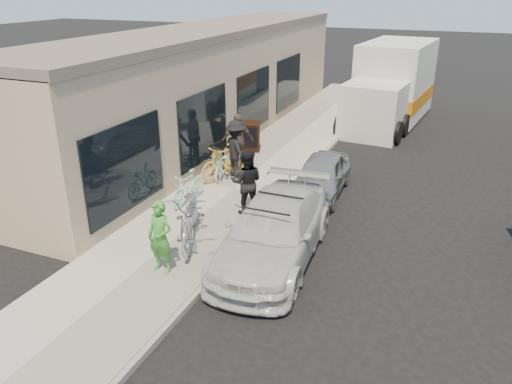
% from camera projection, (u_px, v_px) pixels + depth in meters
% --- Properties ---
extents(ground, '(120.00, 120.00, 0.00)m').
position_uv_depth(ground, '(258.00, 253.00, 11.48)').
color(ground, black).
rests_on(ground, ground).
extents(sidewalk, '(3.00, 34.00, 0.15)m').
position_uv_depth(sidewalk, '(234.00, 190.00, 14.71)').
color(sidewalk, '#A4A294').
rests_on(sidewalk, ground).
extents(curb, '(0.12, 34.00, 0.13)m').
position_uv_depth(curb, '(284.00, 199.00, 14.17)').
color(curb, gray).
rests_on(curb, ground).
extents(storefront, '(3.60, 20.00, 4.22)m').
position_uv_depth(storefront, '(212.00, 83.00, 19.30)').
color(storefront, tan).
rests_on(storefront, ground).
extents(bike_rack, '(0.17, 0.70, 1.00)m').
position_uv_depth(bike_rack, '(217.00, 154.00, 15.66)').
color(bike_rack, black).
rests_on(bike_rack, sidewalk).
extents(sandwich_board, '(0.83, 0.83, 1.08)m').
position_uv_depth(sandwich_board, '(250.00, 137.00, 17.57)').
color(sandwich_board, black).
rests_on(sandwich_board, sidewalk).
extents(sedan_white, '(2.24, 4.81, 1.40)m').
position_uv_depth(sedan_white, '(274.00, 231.00, 11.01)').
color(sedan_white, '#BCBCB7').
rests_on(sedan_white, ground).
extents(sedan_silver, '(1.50, 3.40, 1.14)m').
position_uv_depth(sedan_silver, '(321.00, 176.00, 14.46)').
color(sedan_silver, gray).
rests_on(sedan_silver, ground).
extents(moving_truck, '(3.18, 7.05, 3.37)m').
position_uv_depth(moving_truck, '(391.00, 88.00, 21.68)').
color(moving_truck, beige).
rests_on(moving_truck, ground).
extents(tandem_bike, '(1.84, 2.68, 1.33)m').
position_uv_depth(tandem_bike, '(190.00, 214.00, 11.48)').
color(tandem_bike, '#B0B1B3').
rests_on(tandem_bike, sidewalk).
extents(woman_rider, '(0.60, 0.42, 1.58)m').
position_uv_depth(woman_rider, '(160.00, 237.00, 10.20)').
color(woman_rider, '#3B8D2F').
rests_on(woman_rider, sidewalk).
extents(man_standing, '(1.01, 0.90, 1.73)m').
position_uv_depth(man_standing, '(247.00, 182.00, 12.78)').
color(man_standing, black).
rests_on(man_standing, sidewalk).
extents(cruiser_bike_a, '(0.49, 1.52, 0.90)m').
position_uv_depth(cruiser_bike_a, '(188.00, 188.00, 13.53)').
color(cruiser_bike_a, '#9CE8D9').
rests_on(cruiser_bike_a, sidewalk).
extents(cruiser_bike_b, '(0.76, 1.59, 0.80)m').
position_uv_depth(cruiser_bike_b, '(224.00, 164.00, 15.40)').
color(cruiser_bike_b, '#9CE8D9').
rests_on(cruiser_bike_b, sidewalk).
extents(cruiser_bike_c, '(1.12, 1.87, 1.09)m').
position_uv_depth(cruiser_bike_c, '(224.00, 162.00, 15.21)').
color(cruiser_bike_c, gold).
rests_on(cruiser_bike_c, sidewalk).
extents(bystander_a, '(1.33, 1.23, 1.79)m').
position_uv_depth(bystander_a, '(236.00, 149.00, 15.19)').
color(bystander_a, black).
rests_on(bystander_a, sidewalk).
extents(bystander_b, '(1.08, 1.00, 1.78)m').
position_uv_depth(bystander_b, '(237.00, 141.00, 15.98)').
color(bystander_b, brown).
rests_on(bystander_b, sidewalk).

